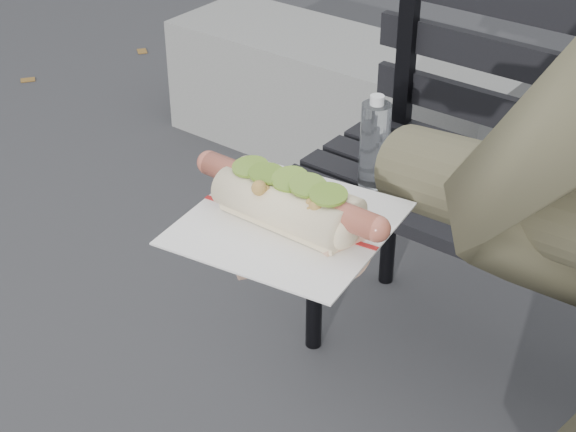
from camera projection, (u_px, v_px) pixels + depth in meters
The scene contains 2 objects.
concrete_block at pixel (339, 100), 2.96m from camera, with size 1.20×0.40×0.40m, color slate.
held_hotdog at pixel (518, 223), 0.78m from camera, with size 0.64×0.32×0.20m.
Camera 1 is at (0.42, -0.64, 1.45)m, focal length 55.00 mm.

